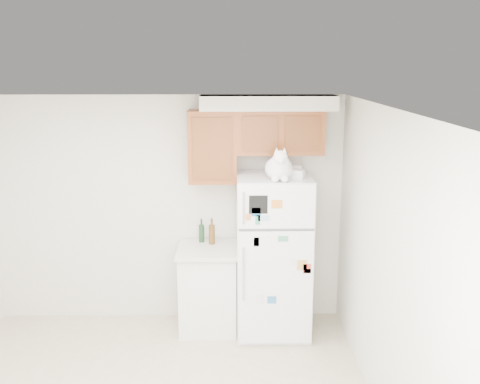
{
  "coord_description": "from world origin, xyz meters",
  "views": [
    {
      "loc": [
        0.69,
        -3.97,
        2.83
      ],
      "look_at": [
        0.78,
        1.55,
        1.55
      ],
      "focal_mm": 42.0,
      "sensor_mm": 36.0,
      "label": 1
    }
  ],
  "objects_px": {
    "storage_box_front": "(296,174)",
    "bottle_amber": "(212,231)",
    "bottle_green": "(202,230)",
    "base_counter": "(208,288)",
    "refrigerator": "(273,255)",
    "storage_box_back": "(292,170)",
    "cat": "(279,167)"
  },
  "relations": [
    {
      "from": "cat",
      "to": "storage_box_front",
      "type": "height_order",
      "value": "cat"
    },
    {
      "from": "bottle_green",
      "to": "bottle_amber",
      "type": "relative_size",
      "value": 0.92
    },
    {
      "from": "base_counter",
      "to": "storage_box_front",
      "type": "height_order",
      "value": "storage_box_front"
    },
    {
      "from": "bottle_green",
      "to": "storage_box_back",
      "type": "bearing_deg",
      "value": -11.3
    },
    {
      "from": "cat",
      "to": "bottle_green",
      "type": "xyz_separation_m",
      "value": [
        -0.8,
        0.45,
        -0.78
      ]
    },
    {
      "from": "base_counter",
      "to": "bottle_green",
      "type": "height_order",
      "value": "bottle_green"
    },
    {
      "from": "base_counter",
      "to": "bottle_green",
      "type": "bearing_deg",
      "value": 110.98
    },
    {
      "from": "refrigerator",
      "to": "storage_box_front",
      "type": "relative_size",
      "value": 11.33
    },
    {
      "from": "cat",
      "to": "bottle_amber",
      "type": "distance_m",
      "value": 1.09
    },
    {
      "from": "cat",
      "to": "bottle_amber",
      "type": "height_order",
      "value": "cat"
    },
    {
      "from": "base_counter",
      "to": "bottle_green",
      "type": "relative_size",
      "value": 3.53
    },
    {
      "from": "refrigerator",
      "to": "cat",
      "type": "bearing_deg",
      "value": -80.01
    },
    {
      "from": "refrigerator",
      "to": "base_counter",
      "type": "bearing_deg",
      "value": 173.91
    },
    {
      "from": "bottle_green",
      "to": "base_counter",
      "type": "bearing_deg",
      "value": -69.02
    },
    {
      "from": "bottle_amber",
      "to": "base_counter",
      "type": "bearing_deg",
      "value": -109.68
    },
    {
      "from": "storage_box_front",
      "to": "bottle_green",
      "type": "distance_m",
      "value": 1.25
    },
    {
      "from": "refrigerator",
      "to": "base_counter",
      "type": "xyz_separation_m",
      "value": [
        -0.69,
        0.07,
        -0.39
      ]
    },
    {
      "from": "base_counter",
      "to": "refrigerator",
      "type": "bearing_deg",
      "value": -6.09
    },
    {
      "from": "bottle_green",
      "to": "bottle_amber",
      "type": "height_order",
      "value": "bottle_amber"
    },
    {
      "from": "storage_box_front",
      "to": "storage_box_back",
      "type": "bearing_deg",
      "value": 116.96
    },
    {
      "from": "bottle_amber",
      "to": "cat",
      "type": "bearing_deg",
      "value": -29.22
    },
    {
      "from": "cat",
      "to": "base_counter",
      "type": "bearing_deg",
      "value": 159.98
    },
    {
      "from": "storage_box_front",
      "to": "base_counter",
      "type": "bearing_deg",
      "value": -170.46
    },
    {
      "from": "refrigerator",
      "to": "storage_box_front",
      "type": "bearing_deg",
      "value": -29.89
    },
    {
      "from": "bottle_green",
      "to": "cat",
      "type": "bearing_deg",
      "value": -29.61
    },
    {
      "from": "bottle_amber",
      "to": "storage_box_back",
      "type": "bearing_deg",
      "value": -8.1
    },
    {
      "from": "base_counter",
      "to": "bottle_amber",
      "type": "relative_size",
      "value": 3.24
    },
    {
      "from": "storage_box_back",
      "to": "bottle_amber",
      "type": "bearing_deg",
      "value": 174.88
    },
    {
      "from": "storage_box_front",
      "to": "bottle_amber",
      "type": "xyz_separation_m",
      "value": [
        -0.86,
        0.31,
        -0.68
      ]
    },
    {
      "from": "bottle_green",
      "to": "bottle_amber",
      "type": "bearing_deg",
      "value": -31.85
    },
    {
      "from": "refrigerator",
      "to": "bottle_green",
      "type": "relative_size",
      "value": 6.53
    },
    {
      "from": "refrigerator",
      "to": "bottle_green",
      "type": "xyz_separation_m",
      "value": [
        -0.76,
        0.26,
        0.2
      ]
    }
  ]
}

